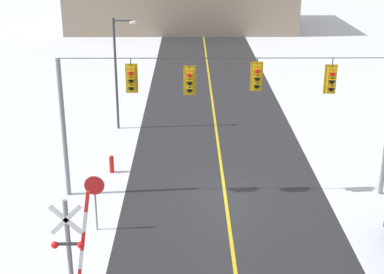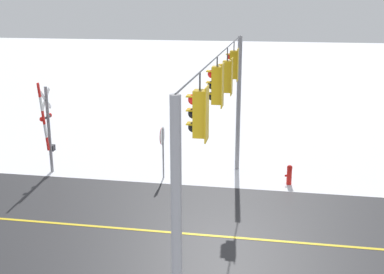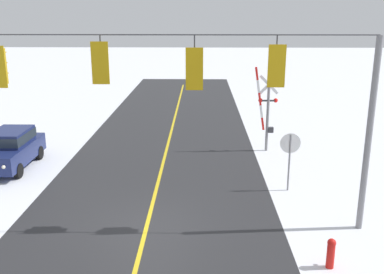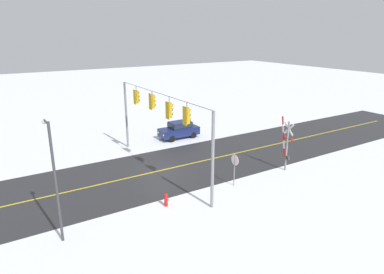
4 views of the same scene
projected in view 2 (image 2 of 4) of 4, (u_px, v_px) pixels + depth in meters
ground_plane at (219, 237)px, 16.64m from camera, size 160.00×160.00×0.00m
signal_span at (221, 110)px, 15.45m from camera, size 14.20×0.47×6.22m
stop_sign at (162, 141)px, 21.69m from camera, size 0.80×0.09×2.35m
railroad_crossing at (48, 125)px, 22.27m from camera, size 1.22×0.31×4.29m
fire_hydrant at (289, 174)px, 21.22m from camera, size 0.24×0.31×0.88m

